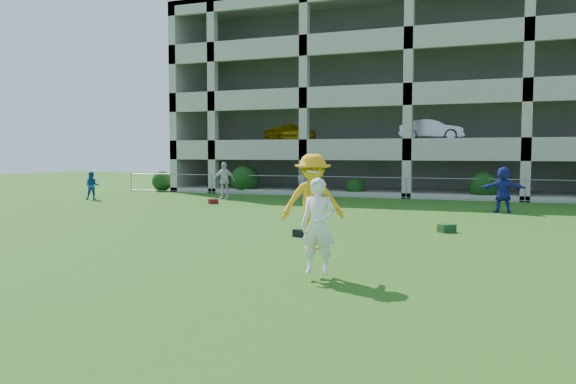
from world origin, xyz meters
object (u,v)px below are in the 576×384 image
at_px(bystander_a, 92,186).
at_px(bystander_c, 303,182).
at_px(bystander_d, 503,190).
at_px(bystander_b, 224,180).
at_px(frisbee_contest, 314,207).
at_px(parking_garage, 427,102).

height_order(bystander_a, bystander_c, bystander_c).
bearing_deg(bystander_a, bystander_d, -33.06).
distance_m(bystander_b, frisbee_contest, 19.63).
bearing_deg(bystander_b, frisbee_contest, -71.63).
height_order(bystander_c, parking_garage, parking_garage).
height_order(bystander_b, frisbee_contest, frisbee_contest).
relative_size(bystander_d, frisbee_contest, 0.83).
relative_size(bystander_a, bystander_b, 0.75).
height_order(bystander_b, parking_garage, parking_garage).
relative_size(bystander_c, parking_garage, 0.06).
bearing_deg(bystander_a, frisbee_contest, -74.42).
relative_size(bystander_a, frisbee_contest, 0.65).
bearing_deg(bystander_c, bystander_b, -90.81).
height_order(bystander_a, parking_garage, parking_garage).
relative_size(bystander_a, bystander_d, 0.78).
xyz_separation_m(bystander_a, parking_garage, (15.63, 15.30, 5.26)).
bearing_deg(bystander_b, bystander_a, -169.19).
relative_size(bystander_c, bystander_d, 0.93).
xyz_separation_m(bystander_d, frisbee_contest, (-3.65, -14.52, 0.44)).
distance_m(bystander_c, frisbee_contest, 19.82).
distance_m(bystander_a, bystander_b, 7.03).
bearing_deg(bystander_d, parking_garage, -79.80).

